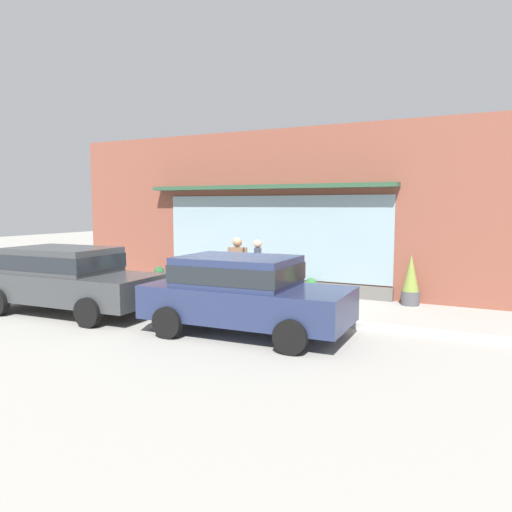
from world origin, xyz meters
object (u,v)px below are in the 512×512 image
(fire_hydrant, at_px, (269,286))
(potted_plant_doorstep, at_px, (411,281))
(potted_plant_window_left, at_px, (159,274))
(parked_car_navy, at_px, (243,290))
(pedestrian_with_handbag, at_px, (258,265))
(parked_car_dark_gray, at_px, (67,276))
(potted_plant_near_hydrant, at_px, (270,279))
(pedestrian_passerby, at_px, (237,266))
(potted_plant_window_right, at_px, (188,276))
(potted_plant_window_center, at_px, (311,286))

(fire_hydrant, relative_size, potted_plant_doorstep, 0.72)
(potted_plant_doorstep, bearing_deg, potted_plant_window_left, -178.20)
(parked_car_navy, height_order, potted_plant_doorstep, parked_car_navy)
(pedestrian_with_handbag, distance_m, parked_car_dark_gray, 4.81)
(parked_car_navy, distance_m, potted_plant_near_hydrant, 4.59)
(pedestrian_with_handbag, bearing_deg, pedestrian_passerby, 154.66)
(potted_plant_window_left, bearing_deg, potted_plant_window_right, -2.53)
(fire_hydrant, bearing_deg, potted_plant_doorstep, 26.10)
(pedestrian_passerby, bearing_deg, fire_hydrant, -140.66)
(pedestrian_with_handbag, xyz_separation_m, parked_car_dark_gray, (-3.26, -3.53, -0.06))
(pedestrian_passerby, xyz_separation_m, potted_plant_window_center, (1.13, 2.16, -0.74))
(pedestrian_passerby, relative_size, potted_plant_window_right, 2.56)
(pedestrian_passerby, bearing_deg, potted_plant_window_center, -130.14)
(pedestrian_passerby, relative_size, potted_plant_doorstep, 1.34)
(pedestrian_with_handbag, xyz_separation_m, parked_car_navy, (1.35, -3.31, -0.07))
(fire_hydrant, relative_size, potted_plant_window_left, 1.65)
(parked_car_dark_gray, distance_m, potted_plant_window_center, 6.36)
(parked_car_navy, relative_size, potted_plant_doorstep, 3.16)
(potted_plant_doorstep, bearing_deg, potted_plant_window_center, -177.44)
(parked_car_navy, bearing_deg, parked_car_dark_gray, -179.88)
(pedestrian_with_handbag, distance_m, pedestrian_passerby, 1.15)
(pedestrian_with_handbag, height_order, potted_plant_doorstep, pedestrian_with_handbag)
(potted_plant_window_left, bearing_deg, parked_car_dark_gray, -80.16)
(fire_hydrant, distance_m, pedestrian_passerby, 1.04)
(potted_plant_window_right, bearing_deg, potted_plant_window_left, 177.47)
(parked_car_dark_gray, distance_m, potted_plant_window_left, 4.51)
(potted_plant_window_left, distance_m, potted_plant_doorstep, 7.84)
(pedestrian_with_handbag, bearing_deg, fire_hydrant, -156.29)
(potted_plant_window_right, bearing_deg, pedestrian_passerby, -34.49)
(pedestrian_passerby, xyz_separation_m, potted_plant_doorstep, (3.79, 2.28, -0.42))
(pedestrian_with_handbag, distance_m, potted_plant_window_right, 3.04)
(fire_hydrant, relative_size, potted_plant_near_hydrant, 1.22)
(fire_hydrant, xyz_separation_m, potted_plant_window_right, (-3.42, 1.30, -0.11))
(pedestrian_with_handbag, relative_size, potted_plant_window_right, 2.38)
(pedestrian_passerby, bearing_deg, potted_plant_doorstep, -161.45)
(parked_car_dark_gray, height_order, potted_plant_doorstep, parked_car_dark_gray)
(parked_car_navy, height_order, potted_plant_window_left, parked_car_navy)
(parked_car_navy, height_order, potted_plant_window_right, parked_car_navy)
(potted_plant_window_left, bearing_deg, potted_plant_doorstep, 1.80)
(potted_plant_window_left, bearing_deg, potted_plant_near_hydrant, 1.91)
(pedestrian_passerby, relative_size, potted_plant_near_hydrant, 2.26)
(parked_car_dark_gray, bearing_deg, potted_plant_window_right, 81.93)
(potted_plant_window_right, bearing_deg, pedestrian_with_handbag, -16.16)
(potted_plant_window_left, bearing_deg, parked_car_navy, -37.94)
(fire_hydrant, bearing_deg, potted_plant_window_center, 68.01)
(potted_plant_window_right, height_order, potted_plant_doorstep, potted_plant_doorstep)
(pedestrian_passerby, height_order, potted_plant_doorstep, pedestrian_passerby)
(parked_car_navy, bearing_deg, potted_plant_doorstep, 58.47)
(fire_hydrant, distance_m, parked_car_navy, 2.98)
(potted_plant_near_hydrant, relative_size, potted_plant_window_center, 1.45)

